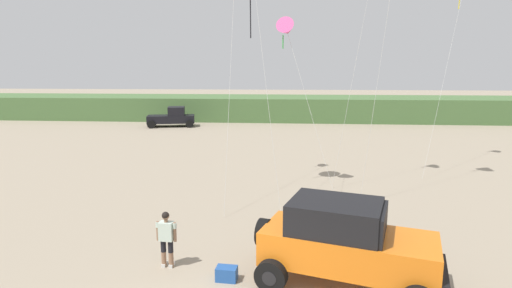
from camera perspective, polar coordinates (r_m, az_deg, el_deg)
The scene contains 6 objects.
dune_ridge at distance 47.28m, azimuth 0.90°, elevation 5.18°, with size 90.00×8.68×2.55m, color #4C703D.
jeep at distance 11.02m, azimuth 12.51°, elevation -13.33°, with size 5.02×3.51×2.26m.
person_watching at distance 12.03m, azimuth -12.54°, elevation -12.61°, with size 0.62×0.33×1.67m.
cooler_box at distance 11.42m, azimuth -4.17°, elevation -17.83°, with size 0.56×0.36×0.38m, color #23519E.
distant_pickup at distance 41.26m, azimuth -11.74°, elevation 3.73°, with size 4.90×3.27×1.98m.
kite_yellow_diamond at distance 18.88m, azimuth 4.34°, elevation 15.85°, with size 2.77×3.31×7.97m.
Camera 1 is at (1.50, -7.47, 5.59)m, focal length 28.27 mm.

